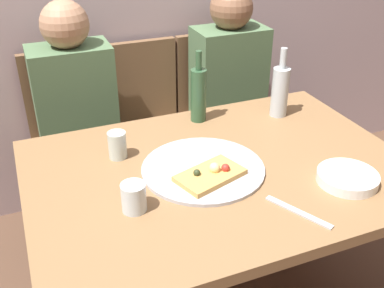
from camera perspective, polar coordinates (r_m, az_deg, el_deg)
dining_table at (r=1.63m, az=3.50°, el=-5.38°), size 1.31×0.93×0.73m
pizza_tray at (r=1.56m, az=1.38°, el=-3.08°), size 0.42×0.42×0.01m
pizza_slice_last at (r=1.50m, az=2.34°, el=-3.79°), size 0.25×0.19×0.05m
wine_bottle at (r=1.93m, az=10.91°, el=6.57°), size 0.07×0.07×0.29m
beer_bottle at (r=1.85m, az=0.81°, el=6.25°), size 0.06×0.06×0.29m
tumbler_near at (r=1.64m, az=-9.28°, el=-0.12°), size 0.07×0.07×0.10m
tumbler_far at (r=1.37m, az=-7.26°, el=-6.60°), size 0.08×0.08×0.09m
plate_stack at (r=1.58m, az=18.79°, el=-4.00°), size 0.20×0.20×0.03m
table_knife at (r=1.41m, az=13.10°, el=-8.24°), size 0.11×0.21×0.01m
chair_left at (r=2.33m, az=-14.02°, el=1.37°), size 0.44×0.44×0.90m
chair_middle at (r=2.39m, az=-6.07°, el=2.84°), size 0.44×0.44×0.90m
chair_right at (r=2.53m, az=3.79°, el=4.58°), size 0.44×0.44×0.90m
guest_in_sweater at (r=2.14m, az=-13.73°, el=2.62°), size 0.36×0.56×1.17m
guest_in_beanie at (r=2.36m, az=5.48°, el=5.95°), size 0.36×0.56×1.17m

